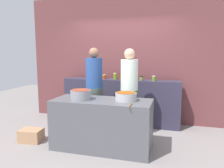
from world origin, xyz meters
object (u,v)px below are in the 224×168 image
Objects in this scene: preserve_jar_0 at (94,76)px; preserve_jar_3 at (115,76)px; preserve_jar_6 at (141,78)px; bread_crate at (31,135)px; preserve_jar_7 at (154,78)px; preserve_jar_4 at (121,76)px; preserve_jar_5 at (135,78)px; preserve_jar_1 at (99,76)px; cook_in_cap at (129,98)px; cooking_pot_left at (81,95)px; preserve_jar_2 at (104,77)px; cook_with_tongs at (94,96)px; cooking_pot_center at (126,97)px; wooden_spoon at (130,105)px.

preserve_jar_3 is at bearing -1.30° from preserve_jar_0.
preserve_jar_6 is 2.54m from bread_crate.
preserve_jar_0 is 0.93× the size of preserve_jar_7.
preserve_jar_4 is 0.35m from preserve_jar_5.
preserve_jar_0 is at bearing -173.25° from preserve_jar_1.
preserve_jar_4 reaches higher than preserve_jar_0.
cook_in_cap is 4.29× the size of bread_crate.
preserve_jar_1 is 1.52m from cooking_pot_left.
preserve_jar_3 reaches higher than cooking_pot_left.
preserve_jar_1 is at bearing -176.40° from preserve_jar_4.
preserve_jar_0 reaches higher than cooking_pot_left.
bread_crate is at bearing -158.16° from cook_in_cap.
preserve_jar_5 reaches higher than preserve_jar_6.
preserve_jar_2 is 0.87m from cook_with_tongs.
cook_in_cap reaches higher than preserve_jar_4.
preserve_jar_7 is 1.37m from cook_with_tongs.
cooking_pot_center is 0.88× the size of bread_crate.
cook_in_cap is (0.75, -0.79, -0.30)m from preserve_jar_2.
preserve_jar_7 is 0.31× the size of cooking_pot_center.
cooking_pot_left is at bearing -90.38° from cook_with_tongs.
preserve_jar_0 is 0.27m from preserve_jar_2.
preserve_jar_7 is 0.06× the size of cook_with_tongs.
preserve_jar_1 is at bearing 166.78° from preserve_jar_2.
preserve_jar_3 is at bearing 175.89° from preserve_jar_7.
preserve_jar_0 is 0.41× the size of wooden_spoon.
cook_with_tongs reaches higher than wooden_spoon.
preserve_jar_7 is at bearing 61.06° from cook_in_cap.
cooking_pot_center is (0.55, -1.35, -0.19)m from preserve_jar_3.
preserve_jar_6 is (0.15, -0.04, -0.01)m from preserve_jar_5.
wooden_spoon is (0.91, -0.21, -0.08)m from cooking_pot_left.
preserve_jar_1 is 0.96× the size of preserve_jar_7.
preserve_jar_3 is (0.26, 0.00, 0.02)m from preserve_jar_2.
preserve_jar_3 is 1.50m from cooking_pot_left.
preserve_jar_4 is 1.17× the size of preserve_jar_5.
preserve_jar_0 is 0.06× the size of cook_in_cap.
preserve_jar_5 is 1.08m from cook_with_tongs.
bread_crate is (-0.85, -1.51, -0.99)m from preserve_jar_1.
preserve_jar_5 is at bearing -4.16° from preserve_jar_1.
bread_crate is at bearing -139.71° from preserve_jar_5.
cooking_pot_left is 0.86× the size of bread_crate.
preserve_jar_3 is 0.99m from cook_in_cap.
preserve_jar_6 is (0.62, -0.08, -0.02)m from preserve_jar_3.
cook_with_tongs reaches higher than preserve_jar_7.
preserve_jar_5 is at bearing -2.67° from preserve_jar_0.
preserve_jar_3 is 0.90m from cook_with_tongs.
preserve_jar_0 is 0.53m from preserve_jar_3.
preserve_jar_1 is at bearing 102.06° from cook_with_tongs.
preserve_jar_0 reaches higher than preserve_jar_6.
preserve_jar_0 is 1.43m from preserve_jar_7.
preserve_jar_5 is at bearing 64.57° from cooking_pot_left.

